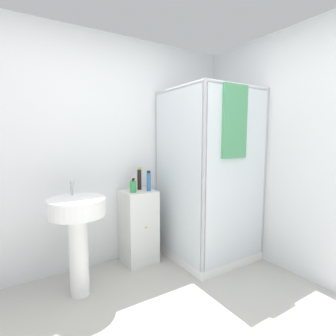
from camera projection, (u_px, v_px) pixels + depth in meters
The scene contains 8 objects.
wall_back at pixel (92, 152), 2.80m from camera, with size 6.40×0.06×2.50m, color silver.
shower_enclosure at pixel (208, 214), 3.02m from camera, with size 0.91×0.94×1.94m.
vanity_cabinet at pixel (139, 226), 2.95m from camera, with size 0.35×0.37×0.82m.
sink at pixel (78, 225), 2.28m from camera, with size 0.49×0.49×1.01m.
soap_dispenser at pixel (133, 186), 2.81m from camera, with size 0.07×0.07×0.15m.
shampoo_bottle_tall_black at pixel (139, 179), 2.95m from camera, with size 0.05×0.05×0.25m.
shampoo_bottle_blue at pixel (149, 181), 2.87m from camera, with size 0.05×0.05×0.22m.
lotion_bottle_white at pixel (135, 183), 2.90m from camera, with size 0.06×0.06×0.19m.
Camera 1 is at (-0.81, -1.10, 1.40)m, focal length 28.00 mm.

